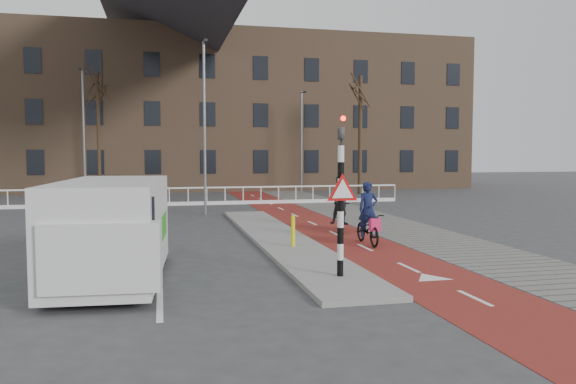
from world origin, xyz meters
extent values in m
plane|color=#38383A|center=(0.00, 0.00, 0.00)|extent=(120.00, 120.00, 0.00)
cube|color=maroon|center=(1.50, 10.00, 0.01)|extent=(2.50, 60.00, 0.01)
cube|color=slate|center=(4.30, 10.00, 0.01)|extent=(3.00, 60.00, 0.01)
cube|color=gray|center=(-0.70, 4.00, 0.06)|extent=(1.80, 16.00, 0.12)
cylinder|color=black|center=(-0.60, -2.00, 1.56)|extent=(0.14, 0.14, 2.88)
imported|color=black|center=(-0.60, -2.00, 3.40)|extent=(0.13, 0.16, 0.80)
cylinder|color=#FF0C05|center=(-0.60, -2.14, 3.58)|extent=(0.11, 0.02, 0.11)
cylinder|color=yellow|center=(-0.70, 2.10, 0.57)|extent=(0.12, 0.12, 0.90)
imported|color=black|center=(1.79, 2.54, 0.50)|extent=(0.69, 1.87, 0.97)
imported|color=#11193F|center=(1.79, 2.54, 1.10)|extent=(0.63, 0.42, 1.69)
cube|color=#F52262|center=(1.80, 1.99, 0.69)|extent=(0.31, 0.21, 0.38)
imported|color=black|center=(1.92, 5.54, 0.58)|extent=(1.08, 1.96, 1.13)
imported|color=black|center=(1.92, 5.54, 1.14)|extent=(1.03, 0.90, 1.77)
cube|color=silver|center=(-5.50, -0.87, 1.20)|extent=(2.43, 5.33, 2.08)
cube|color=green|center=(-6.54, -0.87, 1.10)|extent=(0.25, 3.32, 0.55)
cube|color=green|center=(-4.45, -0.87, 1.10)|extent=(0.25, 3.32, 0.55)
cube|color=black|center=(-5.50, -3.12, 1.60)|extent=(1.87, 0.18, 0.90)
cylinder|color=black|center=(-6.50, -2.58, 0.36)|extent=(0.31, 0.74, 0.73)
cylinder|color=black|center=(-4.74, -2.70, 0.36)|extent=(0.31, 0.74, 0.73)
cylinder|color=black|center=(-6.25, 0.95, 0.36)|extent=(0.31, 0.74, 0.73)
cylinder|color=black|center=(-4.49, 0.83, 0.36)|extent=(0.31, 0.74, 0.73)
cube|color=silver|center=(-5.00, 17.00, 0.95)|extent=(28.00, 0.08, 0.08)
cube|color=silver|center=(-5.00, 17.00, 0.10)|extent=(28.00, 0.10, 0.20)
cube|color=#7F6047|center=(-3.00, 32.00, 6.00)|extent=(46.00, 10.00, 12.00)
cylinder|color=black|center=(-8.36, 25.07, 4.05)|extent=(0.22, 0.22, 8.10)
cylinder|color=black|center=(8.93, 22.76, 4.04)|extent=(0.27, 0.27, 8.07)
cylinder|color=slate|center=(-2.45, 12.21, 3.92)|extent=(0.12, 0.12, 7.85)
cylinder|color=slate|center=(-8.77, 21.02, 3.85)|extent=(0.12, 0.12, 7.71)
cylinder|color=slate|center=(5.28, 24.69, 3.57)|extent=(0.12, 0.12, 7.15)
camera|label=1|loc=(-4.45, -13.69, 2.84)|focal=35.00mm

